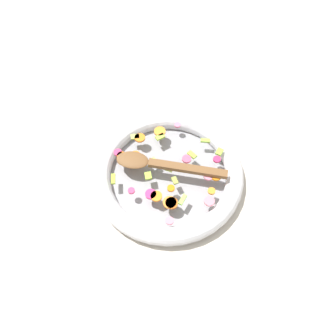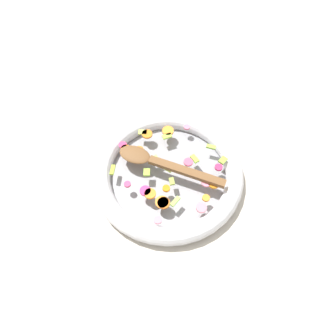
# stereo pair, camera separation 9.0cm
# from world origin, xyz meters

# --- Properties ---
(ground_plane) EXTENTS (4.00, 4.00, 0.00)m
(ground_plane) POSITION_xyz_m (0.00, 0.00, 0.00)
(ground_plane) COLOR beige
(skillet) EXTENTS (0.42, 0.42, 0.05)m
(skillet) POSITION_xyz_m (0.00, 0.00, 0.02)
(skillet) COLOR gray
(skillet) RESTS_ON ground_plane
(chopped_vegetables) EXTENTS (0.31, 0.33, 0.01)m
(chopped_vegetables) POSITION_xyz_m (0.01, 0.01, 0.05)
(chopped_vegetables) COLOR orange
(chopped_vegetables) RESTS_ON skillet
(wooden_spoon) EXTENTS (0.31, 0.09, 0.01)m
(wooden_spoon) POSITION_xyz_m (0.02, -0.00, 0.06)
(wooden_spoon) COLOR brown
(wooden_spoon) RESTS_ON chopped_vegetables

